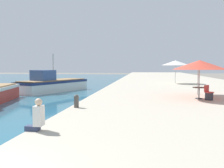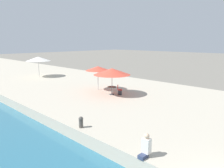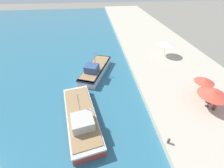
{
  "view_description": "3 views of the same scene",
  "coord_description": "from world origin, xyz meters",
  "px_view_note": "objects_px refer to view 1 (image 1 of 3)",
  "views": [
    {
      "loc": [
        3.68,
        -3.36,
        2.84
      ],
      "look_at": [
        1.5,
        14.15,
        1.58
      ],
      "focal_mm": 40.0,
      "sensor_mm": 36.0,
      "label": 1
    },
    {
      "loc": [
        -6.8,
        -0.81,
        5.65
      ],
      "look_at": [
        7.19,
        12.83,
        1.78
      ],
      "focal_mm": 35.0,
      "sensor_mm": 36.0,
      "label": 2
    },
    {
      "loc": [
        -5.99,
        1.12,
        14.08
      ],
      "look_at": [
        -4.0,
        18.0,
        1.38
      ],
      "focal_mm": 24.0,
      "sensor_mm": 36.0,
      "label": 3
    }
  ],
  "objects_px": {
    "cafe_umbrella_pink": "(200,65)",
    "mooring_bollard": "(76,101)",
    "fishing_boat_mid": "(53,84)",
    "cafe_umbrella_striped": "(175,63)",
    "cafe_table": "(199,90)",
    "cafe_chair_left": "(209,95)",
    "person_at_quay": "(38,116)",
    "cafe_umbrella_white": "(198,64)"
  },
  "relations": [
    {
      "from": "cafe_umbrella_striped",
      "to": "cafe_chair_left",
      "type": "relative_size",
      "value": 3.61
    },
    {
      "from": "cafe_umbrella_pink",
      "to": "mooring_bollard",
      "type": "relative_size",
      "value": 5.12
    },
    {
      "from": "cafe_chair_left",
      "to": "mooring_bollard",
      "type": "bearing_deg",
      "value": -12.82
    },
    {
      "from": "person_at_quay",
      "to": "cafe_chair_left",
      "type": "bearing_deg",
      "value": 48.11
    },
    {
      "from": "fishing_boat_mid",
      "to": "mooring_bollard",
      "type": "relative_size",
      "value": 14.3
    },
    {
      "from": "cafe_table",
      "to": "person_at_quay",
      "type": "distance_m",
      "value": 11.09
    },
    {
      "from": "cafe_table",
      "to": "mooring_bollard",
      "type": "bearing_deg",
      "value": -148.37
    },
    {
      "from": "mooring_bollard",
      "to": "cafe_umbrella_white",
      "type": "bearing_deg",
      "value": 42.1
    },
    {
      "from": "fishing_boat_mid",
      "to": "mooring_bollard",
      "type": "bearing_deg",
      "value": -43.15
    },
    {
      "from": "cafe_umbrella_striped",
      "to": "mooring_bollard",
      "type": "distance_m",
      "value": 20.0
    },
    {
      "from": "cafe_table",
      "to": "cafe_chair_left",
      "type": "bearing_deg",
      "value": -50.6
    },
    {
      "from": "fishing_boat_mid",
      "to": "cafe_table",
      "type": "xyz_separation_m",
      "value": [
        13.46,
        -10.25,
        0.44
      ]
    },
    {
      "from": "fishing_boat_mid",
      "to": "cafe_chair_left",
      "type": "bearing_deg",
      "value": -15.67
    },
    {
      "from": "cafe_umbrella_pink",
      "to": "cafe_chair_left",
      "type": "distance_m",
      "value": 1.95
    },
    {
      "from": "cafe_umbrella_striped",
      "to": "mooring_bollard",
      "type": "bearing_deg",
      "value": -111.03
    },
    {
      "from": "cafe_chair_left",
      "to": "person_at_quay",
      "type": "xyz_separation_m",
      "value": [
        -7.32,
        -8.16,
        0.14
      ]
    },
    {
      "from": "fishing_boat_mid",
      "to": "cafe_umbrella_striped",
      "type": "distance_m",
      "value": 14.57
    },
    {
      "from": "fishing_boat_mid",
      "to": "person_at_quay",
      "type": "height_order",
      "value": "fishing_boat_mid"
    },
    {
      "from": "cafe_umbrella_white",
      "to": "cafe_umbrella_striped",
      "type": "distance_m",
      "value": 12.03
    },
    {
      "from": "cafe_umbrella_white",
      "to": "cafe_table",
      "type": "xyz_separation_m",
      "value": [
        -0.42,
        -2.34,
        -1.65
      ]
    },
    {
      "from": "cafe_umbrella_white",
      "to": "cafe_umbrella_striped",
      "type": "height_order",
      "value": "cafe_umbrella_striped"
    },
    {
      "from": "cafe_umbrella_white",
      "to": "cafe_chair_left",
      "type": "relative_size",
      "value": 2.68
    },
    {
      "from": "cafe_umbrella_white",
      "to": "cafe_table",
      "type": "relative_size",
      "value": 3.04
    },
    {
      "from": "cafe_table",
      "to": "person_at_quay",
      "type": "relative_size",
      "value": 0.77
    },
    {
      "from": "cafe_umbrella_pink",
      "to": "cafe_chair_left",
      "type": "height_order",
      "value": "cafe_umbrella_pink"
    },
    {
      "from": "cafe_umbrella_striped",
      "to": "cafe_table",
      "type": "bearing_deg",
      "value": -91.28
    },
    {
      "from": "cafe_umbrella_pink",
      "to": "mooring_bollard",
      "type": "height_order",
      "value": "cafe_umbrella_pink"
    },
    {
      "from": "fishing_boat_mid",
      "to": "cafe_umbrella_striped",
      "type": "xyz_separation_m",
      "value": [
        13.78,
        4.11,
        2.37
      ]
    },
    {
      "from": "cafe_umbrella_white",
      "to": "cafe_umbrella_pink",
      "type": "bearing_deg",
      "value": -100.33
    },
    {
      "from": "cafe_umbrella_striped",
      "to": "person_at_quay",
      "type": "relative_size",
      "value": 3.15
    },
    {
      "from": "fishing_boat_mid",
      "to": "cafe_umbrella_pink",
      "type": "bearing_deg",
      "value": -15.27
    },
    {
      "from": "cafe_umbrella_white",
      "to": "cafe_table",
      "type": "bearing_deg",
      "value": -100.15
    },
    {
      "from": "person_at_quay",
      "to": "mooring_bollard",
      "type": "xyz_separation_m",
      "value": [
        0.04,
        4.52,
        -0.11
      ]
    },
    {
      "from": "cafe_umbrella_pink",
      "to": "cafe_umbrella_striped",
      "type": "xyz_separation_m",
      "value": [
        0.34,
        14.4,
        0.31
      ]
    },
    {
      "from": "person_at_quay",
      "to": "mooring_bollard",
      "type": "bearing_deg",
      "value": 89.46
    },
    {
      "from": "cafe_umbrella_white",
      "to": "cafe_umbrella_striped",
      "type": "relative_size",
      "value": 0.74
    },
    {
      "from": "cafe_umbrella_pink",
      "to": "cafe_table",
      "type": "relative_size",
      "value": 4.19
    },
    {
      "from": "cafe_chair_left",
      "to": "person_at_quay",
      "type": "relative_size",
      "value": 0.87
    },
    {
      "from": "cafe_umbrella_pink",
      "to": "mooring_bollard",
      "type": "xyz_separation_m",
      "value": [
        -6.8,
        -4.16,
        -1.8
      ]
    },
    {
      "from": "fishing_boat_mid",
      "to": "cafe_table",
      "type": "relative_size",
      "value": 11.69
    },
    {
      "from": "cafe_umbrella_white",
      "to": "fishing_boat_mid",
      "type": "bearing_deg",
      "value": 150.31
    },
    {
      "from": "fishing_boat_mid",
      "to": "person_at_quay",
      "type": "relative_size",
      "value": 8.98
    }
  ]
}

